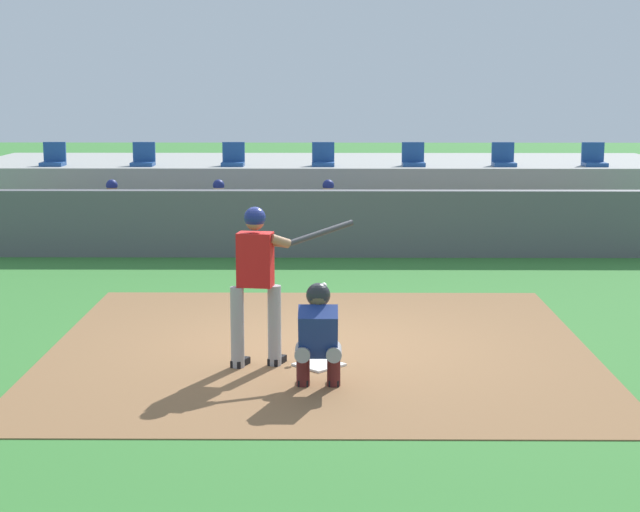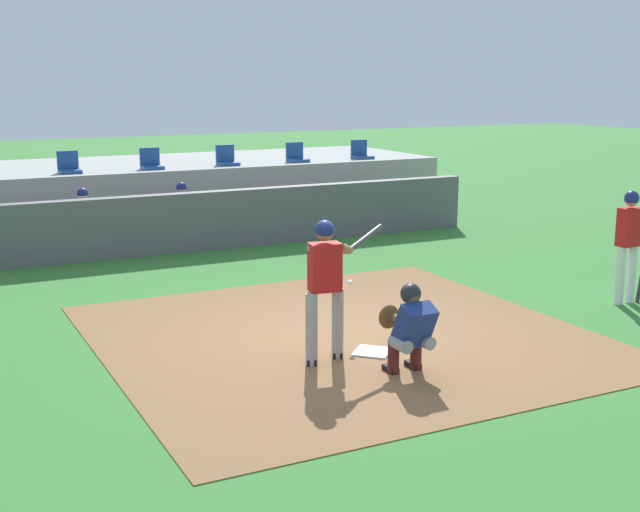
% 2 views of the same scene
% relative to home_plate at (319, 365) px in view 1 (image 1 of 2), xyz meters
% --- Properties ---
extents(ground_plane, '(80.00, 80.00, 0.00)m').
position_rel_home_plate_xyz_m(ground_plane, '(0.00, 0.80, -0.02)').
color(ground_plane, '#387A33').
extents(dirt_infield, '(6.40, 6.40, 0.01)m').
position_rel_home_plate_xyz_m(dirt_infield, '(0.00, 0.80, -0.02)').
color(dirt_infield, olive).
rests_on(dirt_infield, ground).
extents(home_plate, '(0.62, 0.62, 0.02)m').
position_rel_home_plate_xyz_m(home_plate, '(0.00, 0.00, 0.00)').
color(home_plate, white).
rests_on(home_plate, dirt_infield).
extents(batter_at_plate, '(1.38, 0.66, 1.80)m').
position_rel_home_plate_xyz_m(batter_at_plate, '(-0.67, -0.01, 1.01)').
color(batter_at_plate, '#99999E').
rests_on(batter_at_plate, ground).
extents(catcher_crouched, '(0.48, 1.92, 1.13)m').
position_rel_home_plate_xyz_m(catcher_crouched, '(-0.01, -0.86, 0.58)').
color(catcher_crouched, gray).
rests_on(catcher_crouched, ground).
extents(dugout_wall, '(13.00, 0.30, 1.20)m').
position_rel_home_plate_xyz_m(dugout_wall, '(0.00, 7.30, 0.58)').
color(dugout_wall, '#59595E').
rests_on(dugout_wall, ground).
extents(dugout_bench, '(11.80, 0.44, 0.45)m').
position_rel_home_plate_xyz_m(dugout_bench, '(0.00, 8.30, 0.20)').
color(dugout_bench, olive).
rests_on(dugout_bench, ground).
extents(dugout_player_0, '(0.49, 0.70, 1.30)m').
position_rel_home_plate_xyz_m(dugout_player_0, '(-3.98, 8.14, 0.65)').
color(dugout_player_0, '#939399').
rests_on(dugout_player_0, ground).
extents(dugout_player_1, '(0.49, 0.70, 1.30)m').
position_rel_home_plate_xyz_m(dugout_player_1, '(-1.97, 8.14, 0.65)').
color(dugout_player_1, '#939399').
rests_on(dugout_player_1, ground).
extents(dugout_player_2, '(0.49, 0.70, 1.30)m').
position_rel_home_plate_xyz_m(dugout_player_2, '(0.10, 8.14, 0.65)').
color(dugout_player_2, '#939399').
rests_on(dugout_player_2, ground).
extents(stands_platform, '(15.00, 4.40, 1.40)m').
position_rel_home_plate_xyz_m(stands_platform, '(0.00, 11.70, 0.68)').
color(stands_platform, '#9E9E99').
rests_on(stands_platform, ground).
extents(stadium_seat_0, '(0.46, 0.46, 0.48)m').
position_rel_home_plate_xyz_m(stadium_seat_0, '(-5.57, 10.18, 1.51)').
color(stadium_seat_0, '#1E478C').
rests_on(stadium_seat_0, stands_platform).
extents(stadium_seat_1, '(0.46, 0.46, 0.48)m').
position_rel_home_plate_xyz_m(stadium_seat_1, '(-3.71, 10.18, 1.51)').
color(stadium_seat_1, '#1E478C').
rests_on(stadium_seat_1, stands_platform).
extents(stadium_seat_2, '(0.46, 0.46, 0.48)m').
position_rel_home_plate_xyz_m(stadium_seat_2, '(-1.86, 10.18, 1.51)').
color(stadium_seat_2, '#1E478C').
rests_on(stadium_seat_2, stands_platform).
extents(stadium_seat_3, '(0.46, 0.46, 0.48)m').
position_rel_home_plate_xyz_m(stadium_seat_3, '(0.00, 10.18, 1.51)').
color(stadium_seat_3, '#1E478C').
rests_on(stadium_seat_3, stands_platform).
extents(stadium_seat_4, '(0.46, 0.46, 0.48)m').
position_rel_home_plate_xyz_m(stadium_seat_4, '(1.86, 10.18, 1.51)').
color(stadium_seat_4, '#1E478C').
rests_on(stadium_seat_4, stands_platform).
extents(stadium_seat_5, '(0.46, 0.46, 0.48)m').
position_rel_home_plate_xyz_m(stadium_seat_5, '(3.71, 10.18, 1.51)').
color(stadium_seat_5, '#1E478C').
rests_on(stadium_seat_5, stands_platform).
extents(stadium_seat_6, '(0.46, 0.46, 0.48)m').
position_rel_home_plate_xyz_m(stadium_seat_6, '(5.57, 10.18, 1.51)').
color(stadium_seat_6, '#1E478C').
rests_on(stadium_seat_6, stands_platform).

